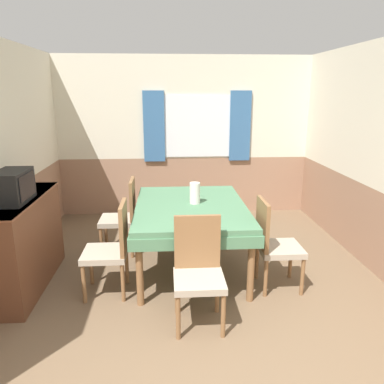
% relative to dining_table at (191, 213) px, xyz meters
% --- Properties ---
extents(wall_back, '(4.53, 0.10, 2.60)m').
position_rel_dining_table_xyz_m(wall_back, '(0.04, 2.15, 0.63)').
color(wall_back, silver).
rests_on(wall_back, ground_plane).
extents(wall_right, '(0.05, 4.84, 2.60)m').
position_rel_dining_table_xyz_m(wall_right, '(2.12, -0.10, 0.62)').
color(wall_right, silver).
rests_on(wall_right, ground_plane).
extents(dining_table, '(1.27, 1.74, 0.78)m').
position_rel_dining_table_xyz_m(dining_table, '(0.00, 0.00, 0.00)').
color(dining_table, '#4C7A56').
rests_on(dining_table, ground_plane).
extents(chair_head_near, '(0.44, 0.44, 0.97)m').
position_rel_dining_table_xyz_m(chair_head_near, '(-0.00, -1.07, -0.16)').
color(chair_head_near, brown).
rests_on(chair_head_near, ground_plane).
extents(chair_left_far, '(0.44, 0.44, 0.97)m').
position_rel_dining_table_xyz_m(chair_left_far, '(-0.83, 0.51, -0.16)').
color(chair_left_far, brown).
rests_on(chair_left_far, ground_plane).
extents(chair_right_near, '(0.44, 0.44, 0.97)m').
position_rel_dining_table_xyz_m(chair_right_near, '(0.83, -0.51, -0.16)').
color(chair_right_near, brown).
rests_on(chair_right_near, ground_plane).
extents(chair_left_near, '(0.44, 0.44, 0.97)m').
position_rel_dining_table_xyz_m(chair_left_near, '(-0.83, -0.51, -0.16)').
color(chair_left_near, brown).
rests_on(chair_left_near, ground_plane).
extents(sideboard, '(0.46, 1.41, 0.98)m').
position_rel_dining_table_xyz_m(sideboard, '(-1.79, -0.31, -0.18)').
color(sideboard, brown).
rests_on(sideboard, ground_plane).
extents(tv, '(0.29, 0.48, 0.31)m').
position_rel_dining_table_xyz_m(tv, '(-1.76, -0.45, 0.46)').
color(tv, black).
rests_on(tv, sideboard).
extents(vase, '(0.12, 0.12, 0.24)m').
position_rel_dining_table_xyz_m(vase, '(0.05, 0.06, 0.22)').
color(vase, silver).
rests_on(vase, dining_table).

